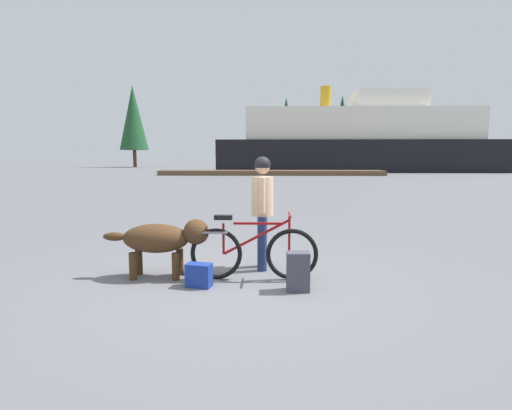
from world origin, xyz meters
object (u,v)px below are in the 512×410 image
(backpack, at_px, (298,272))
(ferry_boat, at_px, (359,142))
(sailboat_moored, at_px, (378,166))
(person_cyclist, at_px, (262,202))
(handbag_pannier, at_px, (199,275))
(bicycle, at_px, (253,252))
(dog, at_px, (163,239))

(backpack, height_order, ferry_boat, ferry_boat)
(ferry_boat, distance_m, sailboat_moored, 3.96)
(person_cyclist, height_order, handbag_pannier, person_cyclist)
(bicycle, height_order, backpack, bicycle)
(ferry_boat, bearing_deg, dog, -106.11)
(sailboat_moored, bearing_deg, handbag_pannier, -107.85)
(ferry_boat, bearing_deg, handbag_pannier, -105.17)
(bicycle, relative_size, ferry_boat, 0.06)
(person_cyclist, xyz_separation_m, dog, (-1.36, -0.47, -0.45))
(ferry_boat, bearing_deg, person_cyclist, -104.37)
(handbag_pannier, height_order, ferry_boat, ferry_boat)
(person_cyclist, relative_size, sailboat_moored, 0.19)
(bicycle, xyz_separation_m, sailboat_moored, (12.18, 39.62, 0.13))
(person_cyclist, bearing_deg, bicycle, -102.18)
(person_cyclist, xyz_separation_m, backpack, (0.46, -0.98, -0.75))
(bicycle, bearing_deg, backpack, -37.17)
(dog, bearing_deg, bicycle, -3.02)
(dog, bearing_deg, ferry_boat, 73.89)
(dog, relative_size, sailboat_moored, 0.17)
(dog, relative_size, backpack, 3.00)
(dog, height_order, backpack, dog)
(bicycle, bearing_deg, sailboat_moored, 72.91)
(bicycle, height_order, person_cyclist, person_cyclist)
(person_cyclist, relative_size, handbag_pannier, 5.19)
(bicycle, distance_m, ferry_boat, 39.25)
(bicycle, relative_size, dog, 1.18)
(dog, distance_m, ferry_boat, 39.51)
(handbag_pannier, distance_m, ferry_boat, 39.76)
(handbag_pannier, bearing_deg, backpack, -5.06)
(ferry_boat, bearing_deg, sailboat_moored, 34.03)
(dog, height_order, sailboat_moored, sailboat_moored)
(person_cyclist, distance_m, sailboat_moored, 40.90)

